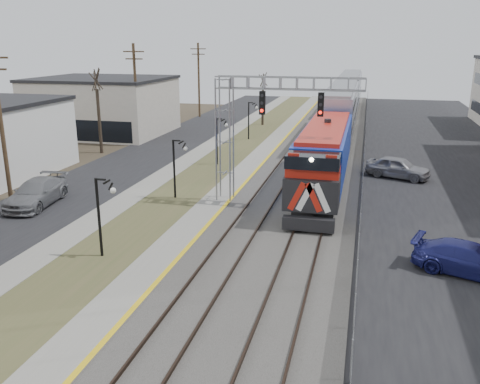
% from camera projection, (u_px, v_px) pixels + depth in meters
% --- Properties ---
extents(street_west, '(7.00, 120.00, 0.04)m').
position_uv_depth(street_west, '(121.00, 168.00, 42.47)').
color(street_west, black).
rests_on(street_west, ground).
extents(sidewalk, '(2.00, 120.00, 0.08)m').
position_uv_depth(sidewalk, '(172.00, 170.00, 41.42)').
color(sidewalk, gray).
rests_on(sidewalk, ground).
extents(grass_median, '(4.00, 120.00, 0.06)m').
position_uv_depth(grass_median, '(207.00, 173.00, 40.74)').
color(grass_median, '#444B28').
rests_on(grass_median, ground).
extents(platform, '(2.00, 120.00, 0.24)m').
position_uv_depth(platform, '(243.00, 174.00, 40.02)').
color(platform, gray).
rests_on(platform, ground).
extents(ballast_bed, '(8.00, 120.00, 0.20)m').
position_uv_depth(ballast_bed, '(306.00, 178.00, 38.87)').
color(ballast_bed, '#595651').
rests_on(ballast_bed, ground).
extents(parking_lot, '(16.00, 120.00, 0.04)m').
position_uv_depth(parking_lot, '(475.00, 190.00, 36.13)').
color(parking_lot, black).
rests_on(parking_lot, ground).
extents(platform_edge, '(0.24, 120.00, 0.01)m').
position_uv_depth(platform_edge, '(254.00, 173.00, 39.78)').
color(platform_edge, gold).
rests_on(platform_edge, platform).
extents(track_near, '(1.58, 120.00, 0.15)m').
position_uv_depth(track_near, '(280.00, 174.00, 39.28)').
color(track_near, '#2D2119').
rests_on(track_near, ballast_bed).
extents(track_far, '(1.58, 120.00, 0.15)m').
position_uv_depth(track_far, '(326.00, 177.00, 38.48)').
color(track_far, '#2D2119').
rests_on(track_far, ballast_bed).
extents(train, '(3.00, 63.05, 5.33)m').
position_uv_depth(train, '(343.00, 108.00, 57.34)').
color(train, '#1534B0').
rests_on(train, ground).
extents(signal_gantry, '(9.00, 1.07, 8.15)m').
position_uv_depth(signal_gantry, '(251.00, 118.00, 31.43)').
color(signal_gantry, gray).
rests_on(signal_gantry, ground).
extents(lampposts, '(0.14, 62.14, 4.00)m').
position_uv_depth(lampposts, '(102.00, 216.00, 24.62)').
color(lampposts, black).
rests_on(lampposts, ground).
extents(utility_poles, '(0.28, 80.28, 10.00)m').
position_uv_depth(utility_poles, '(1.00, 125.00, 32.44)').
color(utility_poles, '#4C3823').
rests_on(utility_poles, ground).
extents(fence, '(0.04, 120.00, 1.60)m').
position_uv_depth(fence, '(363.00, 173.00, 37.70)').
color(fence, gray).
rests_on(fence, ground).
extents(bare_trees, '(12.30, 42.30, 5.95)m').
position_uv_depth(bare_trees, '(127.00, 128.00, 45.61)').
color(bare_trees, '#382D23').
rests_on(bare_trees, ground).
extents(car_lot_d, '(5.34, 3.44, 1.44)m').
position_uv_depth(car_lot_d, '(470.00, 260.00, 22.78)').
color(car_lot_d, navy).
rests_on(car_lot_d, ground).
extents(car_lot_e, '(5.18, 3.51, 1.64)m').
position_uv_depth(car_lot_e, '(398.00, 168.00, 39.01)').
color(car_lot_e, gray).
rests_on(car_lot_e, ground).
extents(car_street_b, '(2.92, 5.80, 1.62)m').
position_uv_depth(car_street_b, '(36.00, 193.00, 32.49)').
color(car_street_b, slate).
rests_on(car_street_b, ground).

